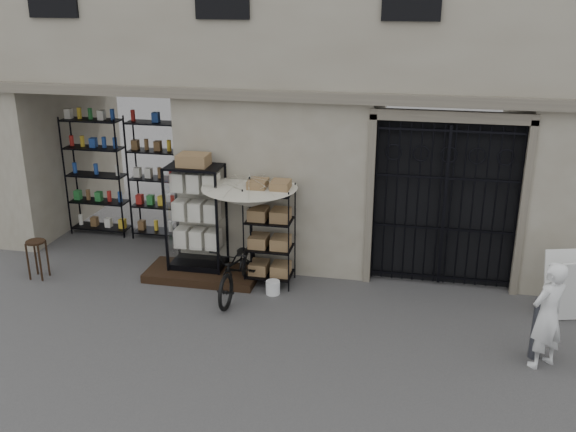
% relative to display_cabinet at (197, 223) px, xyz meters
% --- Properties ---
extents(ground, '(80.00, 80.00, 0.00)m').
position_rel_display_cabinet_xyz_m(ground, '(2.52, -1.70, -1.00)').
color(ground, black).
rests_on(ground, ground).
extents(main_building, '(14.00, 4.00, 9.00)m').
position_rel_display_cabinet_xyz_m(main_building, '(2.52, 2.30, 3.50)').
color(main_building, gray).
rests_on(main_building, ground).
extents(shop_recess, '(3.00, 1.70, 3.00)m').
position_rel_display_cabinet_xyz_m(shop_recess, '(-1.98, 1.10, 0.50)').
color(shop_recess, black).
rests_on(shop_recess, ground).
extents(shop_shelving, '(2.70, 0.50, 2.50)m').
position_rel_display_cabinet_xyz_m(shop_shelving, '(-2.03, 1.60, 0.25)').
color(shop_shelving, black).
rests_on(shop_shelving, ground).
extents(iron_gate, '(2.50, 0.21, 3.00)m').
position_rel_display_cabinet_xyz_m(iron_gate, '(4.27, 0.58, 0.50)').
color(iron_gate, black).
rests_on(iron_gate, ground).
extents(step_platform, '(2.00, 0.90, 0.15)m').
position_rel_display_cabinet_xyz_m(step_platform, '(0.12, -0.15, -0.92)').
color(step_platform, black).
rests_on(step_platform, ground).
extents(display_cabinet, '(1.01, 0.70, 2.05)m').
position_rel_display_cabinet_xyz_m(display_cabinet, '(0.00, 0.00, 0.00)').
color(display_cabinet, black).
rests_on(display_cabinet, step_platform).
extents(wire_rack, '(0.86, 0.67, 1.79)m').
position_rel_display_cabinet_xyz_m(wire_rack, '(1.36, -0.10, -0.12)').
color(wire_rack, black).
rests_on(wire_rack, ground).
extents(market_umbrella, '(1.82, 1.84, 2.32)m').
position_rel_display_cabinet_xyz_m(market_umbrella, '(1.02, -0.12, 0.67)').
color(market_umbrella, black).
rests_on(market_umbrella, ground).
extents(white_bucket, '(0.31, 0.31, 0.23)m').
position_rel_display_cabinet_xyz_m(white_bucket, '(1.51, -0.52, -0.88)').
color(white_bucket, silver).
rests_on(white_bucket, ground).
extents(bicycle, '(0.68, 0.98, 1.81)m').
position_rel_display_cabinet_xyz_m(bicycle, '(0.93, -0.63, -1.00)').
color(bicycle, black).
rests_on(bicycle, ground).
extents(wooden_stool, '(0.34, 0.34, 0.71)m').
position_rel_display_cabinet_xyz_m(wooden_stool, '(-2.76, -0.74, -0.62)').
color(wooden_stool, black).
rests_on(wooden_stool, ground).
extents(steel_bollard, '(0.20, 0.20, 0.91)m').
position_rel_display_cabinet_xyz_m(steel_bollard, '(5.57, -1.72, -0.54)').
color(steel_bollard, '#4D4F59').
rests_on(steel_bollard, ground).
extents(shopkeeper, '(1.41, 1.56, 0.37)m').
position_rel_display_cabinet_xyz_m(shopkeeper, '(5.63, -1.92, -1.00)').
color(shopkeeper, silver).
rests_on(shopkeeper, ground).
extents(easel_sign, '(0.65, 0.70, 1.06)m').
position_rel_display_cabinet_xyz_m(easel_sign, '(6.15, -0.47, -0.45)').
color(easel_sign, silver).
rests_on(easel_sign, ground).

